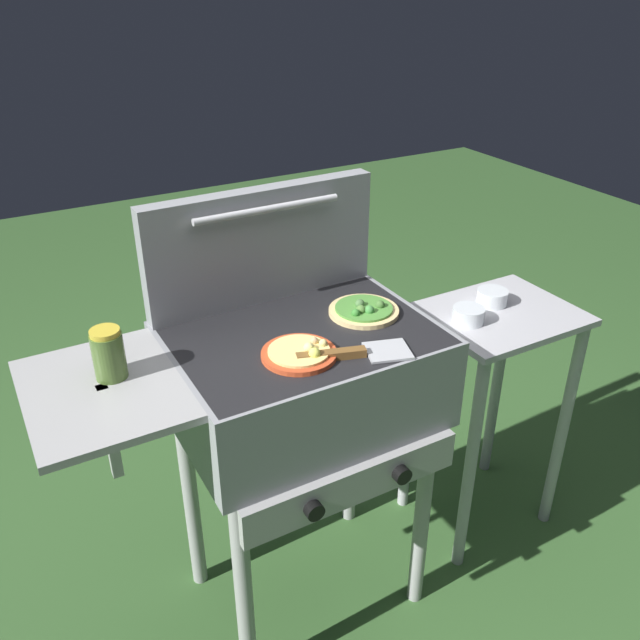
# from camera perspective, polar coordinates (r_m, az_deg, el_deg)

# --- Properties ---
(ground_plane) EXTENTS (8.00, 8.00, 0.00)m
(ground_plane) POSITION_cam_1_polar(r_m,az_deg,el_deg) (2.20, -1.22, -21.91)
(ground_plane) COLOR #38602D
(grill) EXTENTS (0.96, 0.53, 0.90)m
(grill) POSITION_cam_1_polar(r_m,az_deg,el_deg) (1.68, -1.84, -5.50)
(grill) COLOR gray
(grill) RESTS_ON ground_plane
(grill_lid_open) EXTENTS (0.63, 0.09, 0.30)m
(grill_lid_open) POSITION_cam_1_polar(r_m,az_deg,el_deg) (1.72, -5.00, 6.45)
(grill_lid_open) COLOR gray
(grill_lid_open) RESTS_ON grill
(pizza_cheese) EXTENTS (0.17, 0.17, 0.04)m
(pizza_cheese) POSITION_cam_1_polar(r_m,az_deg,el_deg) (1.51, -1.71, -2.84)
(pizza_cheese) COLOR #C64723
(pizza_cheese) RESTS_ON grill
(pizza_veggie) EXTENTS (0.18, 0.18, 0.03)m
(pizza_veggie) POSITION_cam_1_polar(r_m,az_deg,el_deg) (1.69, 3.79, 0.85)
(pizza_veggie) COLOR #E0C17F
(pizza_veggie) RESTS_ON grill
(sauce_jar) EXTENTS (0.07, 0.07, 0.12)m
(sauce_jar) POSITION_cam_1_polar(r_m,az_deg,el_deg) (1.48, -17.70, -2.79)
(sauce_jar) COLOR #4C6B2D
(sauce_jar) RESTS_ON grill
(spatula) EXTENTS (0.27, 0.13, 0.02)m
(spatula) POSITION_cam_1_polar(r_m,az_deg,el_deg) (1.51, 3.07, -2.85)
(spatula) COLOR #B7BABF
(spatula) RESTS_ON grill
(prep_table) EXTENTS (0.44, 0.36, 0.79)m
(prep_table) POSITION_cam_1_polar(r_m,az_deg,el_deg) (2.13, 14.49, -4.75)
(prep_table) COLOR #B2B2B7
(prep_table) RESTS_ON ground_plane
(topping_bowl_near) EXTENTS (0.09, 0.09, 0.04)m
(topping_bowl_near) POSITION_cam_1_polar(r_m,az_deg,el_deg) (2.05, 14.56, 1.88)
(topping_bowl_near) COLOR silver
(topping_bowl_near) RESTS_ON prep_table
(topping_bowl_far) EXTENTS (0.09, 0.09, 0.04)m
(topping_bowl_far) POSITION_cam_1_polar(r_m,az_deg,el_deg) (1.93, 12.65, 0.36)
(topping_bowl_far) COLOR silver
(topping_bowl_far) RESTS_ON prep_table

